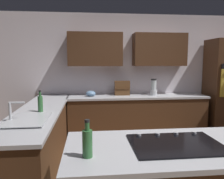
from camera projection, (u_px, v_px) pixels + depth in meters
ground_plane at (170, 179)px, 3.10m from camera, size 14.00×14.00×0.00m
wall_back at (136, 69)px, 4.94m from camera, size 6.00×0.44×2.60m
lower_cabinets_back at (137, 118)px, 4.74m from camera, size 2.80×0.60×0.86m
countertop_back at (137, 96)px, 4.68m from camera, size 2.84×0.64×0.04m
lower_cabinets_side at (41, 140)px, 3.40m from camera, size 0.60×2.90×0.86m
countertop_side at (40, 111)px, 3.35m from camera, size 0.64×2.94×0.04m
island_top at (176, 147)px, 1.92m from camera, size 1.87×0.91×0.04m
sink_unit at (27, 119)px, 2.70m from camera, size 0.46×0.70×0.23m
cooktop at (176, 144)px, 1.93m from camera, size 0.76×0.56×0.03m
blender at (154, 88)px, 4.71m from camera, size 0.15×0.15×0.34m
mixing_bowl at (91, 93)px, 4.58m from camera, size 0.20×0.20×0.11m
spice_rack at (122, 88)px, 4.71m from camera, size 0.31×0.11×0.30m
dish_soap_bottle at (40, 103)px, 3.17m from camera, size 0.07×0.07×0.30m
oil_bottle at (87, 142)px, 1.66m from camera, size 0.07×0.07×0.28m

